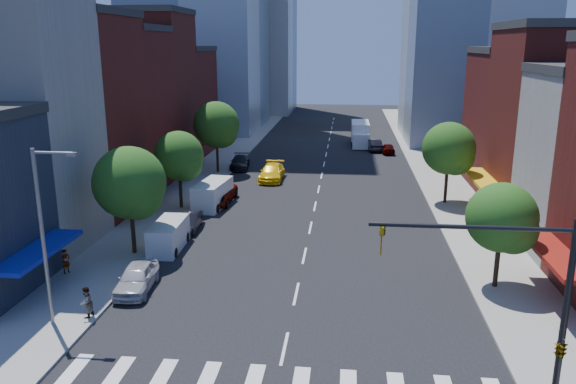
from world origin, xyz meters
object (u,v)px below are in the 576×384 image
box_truck (360,134)px  cargo_van_far (212,195)px  traffic_car_oncoming (374,145)px  pedestrian_near (66,261)px  parked_car_front (137,278)px  parked_car_rear (240,162)px  parked_car_third (217,194)px  traffic_car_far (388,148)px  pedestrian_far (86,302)px  taxi (272,172)px  parked_car_second (190,221)px  cargo_van_near (168,236)px

box_truck → cargo_van_far: bearing=-112.8°
traffic_car_oncoming → pedestrian_near: (-20.62, -44.35, 0.14)m
parked_car_front → parked_car_rear: 33.03m
parked_car_third → traffic_car_far: parked_car_third is taller
traffic_car_far → pedestrian_far: bearing=66.4°
taxi → box_truck: box_truck is taller
parked_car_front → traffic_car_far: 47.36m
parked_car_third → parked_car_front: bearing=-89.7°
parked_car_front → parked_car_rear: bearing=85.9°
traffic_car_oncoming → parked_car_second: bearing=59.4°
parked_car_front → box_truck: box_truck is taller
parked_car_front → traffic_car_far: parked_car_front is taller
parked_car_second → parked_car_third: (0.41, 7.57, 0.15)m
cargo_van_near → box_truck: size_ratio=0.59×
parked_car_third → pedestrian_far: pedestrian_far is taller
traffic_car_oncoming → traffic_car_far: size_ratio=1.21×
parked_car_second → box_truck: bearing=66.3°
box_truck → parked_car_third: bearing=-113.4°
parked_car_third → box_truck: bearing=68.6°
cargo_van_near → traffic_car_oncoming: bearing=66.6°
cargo_van_near → pedestrian_near: bearing=-135.6°
parked_car_rear → pedestrian_near: bearing=-104.6°
parked_car_rear → taxi: bearing=-55.2°
cargo_van_near → pedestrian_near: 7.00m
parked_car_rear → cargo_van_near: 26.34m
taxi → pedestrian_near: 27.81m
cargo_van_near → cargo_van_far: 10.69m
cargo_van_far → taxi: size_ratio=0.96×
parked_car_front → box_truck: (13.68, 50.00, 0.74)m
parked_car_rear → taxi: size_ratio=0.88×
parked_car_second → cargo_van_far: cargo_van_far is taller
parked_car_third → pedestrian_near: pedestrian_near is taller
parked_car_third → parked_car_second: bearing=-91.5°
parked_car_third → taxi: bearing=69.6°
taxi → traffic_car_oncoming: 21.39m
parked_car_third → cargo_van_far: bearing=-94.4°
parked_car_second → pedestrian_far: bearing=-99.3°
parked_car_front → parked_car_second: size_ratio=1.13×
taxi → parked_car_second: bearing=-103.8°
pedestrian_near → pedestrian_far: (3.87, -5.41, 0.06)m
taxi → pedestrian_near: pedestrian_near is taller
parked_car_front → traffic_car_oncoming: bearing=66.9°
parked_car_rear → cargo_van_far: cargo_van_far is taller
pedestrian_far → traffic_car_oncoming: bearing=176.5°
parked_car_front → box_truck: bearing=70.2°
pedestrian_near → taxi: bearing=6.8°
taxi → traffic_car_far: taxi is taller
traffic_car_oncoming → pedestrian_far: size_ratio=2.84×
parked_car_front → parked_car_second: 11.10m
cargo_van_far → box_truck: 35.28m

